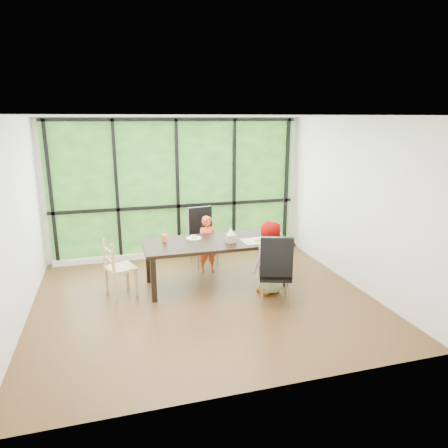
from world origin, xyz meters
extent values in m
plane|color=black|center=(0.00, 0.00, 0.00)|extent=(5.00, 5.00, 0.00)
plane|color=silver|center=(0.00, 2.25, 1.35)|extent=(5.00, 0.00, 5.00)
cube|color=#1B4A17|center=(0.00, 2.23, 1.35)|extent=(4.80, 0.02, 2.65)
cube|color=silver|center=(0.00, 2.15, 0.05)|extent=(4.80, 0.12, 0.10)
cube|color=black|center=(0.33, 0.51, 0.38)|extent=(2.35, 1.00, 0.75)
cube|color=black|center=(0.34, 1.44, 0.54)|extent=(0.52, 0.52, 1.08)
cube|color=black|center=(0.97, -0.42, 0.54)|extent=(0.59, 0.59, 1.08)
cube|color=tan|center=(-1.20, 0.50, 0.45)|extent=(0.52, 0.53, 0.90)
imported|color=red|center=(0.33, 1.10, 0.51)|extent=(0.38, 0.25, 1.02)
imported|color=slate|center=(1.02, -0.04, 0.58)|extent=(0.65, 0.53, 1.16)
cube|color=tan|center=(0.97, 0.31, 0.75)|extent=(0.51, 0.38, 0.01)
cylinder|color=white|center=(0.01, 0.73, 0.76)|extent=(0.25, 0.25, 0.02)
cylinder|color=white|center=(0.95, 0.31, 0.76)|extent=(0.22, 0.22, 0.01)
cylinder|color=#FF5A18|center=(-0.48, 0.71, 0.81)|extent=(0.07, 0.07, 0.11)
cylinder|color=#57C629|center=(1.30, 0.22, 0.81)|extent=(0.08, 0.08, 0.12)
cylinder|color=white|center=(1.43, 0.58, 0.80)|extent=(0.10, 0.10, 0.10)
cube|color=tan|center=(0.53, 0.37, 0.81)|extent=(0.15, 0.15, 0.13)
cylinder|color=white|center=(-0.48, 0.71, 0.90)|extent=(0.01, 0.04, 0.20)
cylinder|color=pink|center=(1.30, 0.22, 0.91)|extent=(0.01, 0.04, 0.20)
cone|color=white|center=(0.53, 0.37, 0.93)|extent=(0.12, 0.12, 0.11)
camera|label=1|loc=(-1.28, -5.57, 2.67)|focal=32.54mm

